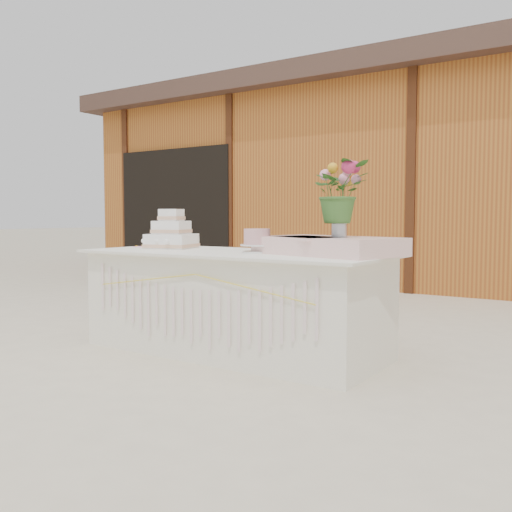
# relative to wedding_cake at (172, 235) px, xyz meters

# --- Properties ---
(ground) EXTENTS (80.00, 80.00, 0.00)m
(ground) POSITION_rel_wedding_cake_xyz_m (0.71, -0.09, -0.88)
(ground) COLOR beige
(ground) RESTS_ON ground
(barn) EXTENTS (12.60, 4.60, 3.30)m
(barn) POSITION_rel_wedding_cake_xyz_m (0.70, 5.91, 0.79)
(barn) COLOR #A56322
(barn) RESTS_ON ground
(cake_table) EXTENTS (2.40, 1.00, 0.77)m
(cake_table) POSITION_rel_wedding_cake_xyz_m (0.71, -0.09, -0.49)
(cake_table) COLOR white
(cake_table) RESTS_ON ground
(wedding_cake) EXTENTS (0.45, 0.45, 0.33)m
(wedding_cake) POSITION_rel_wedding_cake_xyz_m (0.00, 0.00, 0.00)
(wedding_cake) COLOR white
(wedding_cake) RESTS_ON cake_table
(pink_cake_stand) EXTENTS (0.25, 0.25, 0.18)m
(pink_cake_stand) POSITION_rel_wedding_cake_xyz_m (0.94, -0.11, -0.01)
(pink_cake_stand) COLOR white
(pink_cake_stand) RESTS_ON cake_table
(satin_runner) EXTENTS (1.09, 0.79, 0.12)m
(satin_runner) POSITION_rel_wedding_cake_xyz_m (1.46, 0.01, -0.05)
(satin_runner) COLOR #FFD5CD
(satin_runner) RESTS_ON cake_table
(flower_vase) EXTENTS (0.11, 0.11, 0.14)m
(flower_vase) POSITION_rel_wedding_cake_xyz_m (1.54, 0.02, 0.09)
(flower_vase) COLOR silver
(flower_vase) RESTS_ON satin_runner
(bouquet) EXTENTS (0.51, 0.51, 0.43)m
(bouquet) POSITION_rel_wedding_cake_xyz_m (1.54, 0.02, 0.37)
(bouquet) COLOR #396829
(bouquet) RESTS_ON flower_vase
(loose_flowers) EXTENTS (0.22, 0.31, 0.02)m
(loose_flowers) POSITION_rel_wedding_cake_xyz_m (-0.35, -0.05, -0.10)
(loose_flowers) COLOR pink
(loose_flowers) RESTS_ON cake_table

